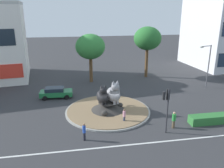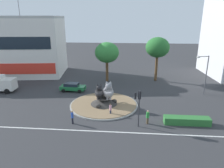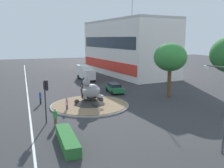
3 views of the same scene
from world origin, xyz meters
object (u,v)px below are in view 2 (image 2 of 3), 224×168
traffic_light_mast (139,101)px  streetlight_arm (205,72)px  pedestrian_pink_shirt (110,109)px  sedan_on_far_lane (73,87)px  second_tree_near_tower (158,48)px  shophouse_block (0,46)px  pedestrian_blue_shirt (72,117)px  broadleaf_tree_behind_island (107,53)px  cat_statue_grey (108,91)px  cat_statue_black (99,92)px  pedestrian_green_shirt (148,117)px

traffic_light_mast → streetlight_arm: 16.32m
pedestrian_pink_shirt → sedan_on_far_lane: (-7.58, 8.93, -0.07)m
streetlight_arm → second_tree_near_tower: bearing=-63.1°
shophouse_block → pedestrian_blue_shirt: bearing=-52.1°
traffic_light_mast → sedan_on_far_lane: bearing=51.0°
broadleaf_tree_behind_island → second_tree_near_tower: 10.11m
cat_statue_grey → streetlight_arm: 16.64m
traffic_light_mast → pedestrian_pink_shirt: bearing=60.3°
shophouse_block → cat_statue_grey: bearing=-39.2°
traffic_light_mast → streetlight_arm: (11.32, 11.75, 0.59)m
cat_statue_black → broadleaf_tree_behind_island: size_ratio=0.31×
traffic_light_mast → pedestrian_pink_shirt: traffic_light_mast is taller
pedestrian_green_shirt → pedestrian_blue_shirt: bearing=50.8°
cat_statue_black → streetlight_arm: (16.76, 6.10, 1.80)m
cat_statue_grey → broadleaf_tree_behind_island: bearing=176.4°
broadleaf_tree_behind_island → pedestrian_pink_shirt: bearing=-82.2°
streetlight_arm → pedestrian_pink_shirt: bearing=16.2°
pedestrian_green_shirt → pedestrian_pink_shirt: size_ratio=1.12×
broadleaf_tree_behind_island → pedestrian_green_shirt: 19.43m
cat_statue_black → streetlight_arm: 17.93m
streetlight_arm → pedestrian_blue_shirt: 22.82m
cat_statue_black → traffic_light_mast: size_ratio=0.55×
shophouse_block → broadleaf_tree_behind_island: (24.44, -3.71, -0.56)m
broadleaf_tree_behind_island → pedestrian_green_shirt: (6.86, -17.50, -4.91)m
second_tree_near_tower → streetlight_arm: (6.99, -7.69, -2.89)m
broadleaf_tree_behind_island → pedestrian_blue_shirt: bearing=-97.2°
cat_statue_grey → broadleaf_tree_behind_island: 13.06m
streetlight_arm → sedan_on_far_lane: bearing=-14.9°
traffic_light_mast → sedan_on_far_lane: (-11.10, 11.58, -2.52)m
pedestrian_pink_shirt → pedestrian_blue_shirt: bearing=-109.4°
traffic_light_mast → pedestrian_blue_shirt: size_ratio=2.59×
traffic_light_mast → pedestrian_blue_shirt: 8.30m
pedestrian_green_shirt → broadleaf_tree_behind_island: bearing=-22.7°
cat_statue_grey → pedestrian_blue_shirt: (-3.85, -5.83, -1.31)m
streetlight_arm → cat_statue_grey: bearing=6.0°
streetlight_arm → shophouse_block: bearing=-29.1°
streetlight_arm → sedan_on_far_lane: (-22.42, -0.17, -3.11)m
cat_statue_grey → pedestrian_green_shirt: (5.31, -5.04, -1.31)m
second_tree_near_tower → traffic_light_mast: bearing=-102.6°
pedestrian_blue_shirt → pedestrian_pink_shirt: (4.43, 2.76, -0.09)m
second_tree_near_tower → pedestrian_blue_shirt: 23.82m
sedan_on_far_lane → second_tree_near_tower: bearing=29.1°
traffic_light_mast → shophouse_block: 37.34m
cat_statue_grey → pedestrian_green_shirt: size_ratio=1.60×
second_tree_near_tower → streetlight_arm: bearing=-47.7°
sedan_on_far_lane → streetlight_arm: bearing=2.6°
second_tree_near_tower → streetlight_arm: 10.79m
cat_statue_black → pedestrian_blue_shirt: (-2.51, -5.76, -1.16)m
broadleaf_tree_behind_island → pedestrian_blue_shirt: (-2.30, -18.28, -4.92)m
cat_statue_grey → traffic_light_mast: traffic_light_mast is taller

